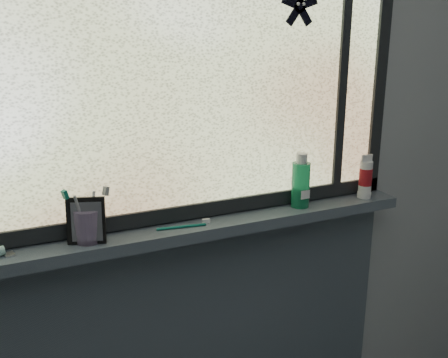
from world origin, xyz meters
TOP-DOWN VIEW (x-y plane):
  - wall_back at (0.00, 1.30)m, footprint 3.00×0.01m
  - windowsill at (0.00, 1.23)m, footprint 1.62×0.14m
  - sill_apron at (0.00, 1.29)m, footprint 1.62×0.02m
  - window_pane at (0.00, 1.28)m, footprint 1.50×0.01m
  - frame_bottom at (0.00, 1.28)m, footprint 1.60×0.03m
  - frame_right at (0.78, 1.28)m, footprint 0.05×0.03m
  - frame_mullion at (0.60, 1.28)m, footprint 0.03×0.03m
  - starfish_sticker at (0.40, 1.27)m, footprint 0.15×0.02m
  - vanity_mirror at (-0.36, 1.22)m, footprint 0.13×0.09m
  - toothbrush_cup at (-0.36, 1.23)m, footprint 0.10×0.10m
  - toothbrush_lying at (-0.06, 1.21)m, footprint 0.20×0.05m
  - mouthwash_bottle at (0.41, 1.23)m, footprint 0.07×0.07m
  - cream_tube at (0.70, 1.22)m, footprint 0.05×0.05m

SIDE VIEW (x-z plane):
  - sill_apron at x=0.00m, z-range 0.00..0.98m
  - windowsill at x=0.00m, z-range 0.98..1.02m
  - toothbrush_lying at x=-0.06m, z-range 1.02..1.03m
  - frame_bottom at x=0.00m, z-range 1.02..1.07m
  - toothbrush_cup at x=-0.36m, z-range 1.02..1.12m
  - vanity_mirror at x=-0.36m, z-range 1.02..1.16m
  - cream_tube at x=0.70m, z-range 1.05..1.17m
  - mouthwash_bottle at x=0.41m, z-range 1.04..1.20m
  - wall_back at x=0.00m, z-range 0.00..2.50m
  - frame_right at x=0.78m, z-range 0.98..2.08m
  - window_pane at x=0.00m, z-range 1.03..2.03m
  - frame_mullion at x=0.60m, z-range 1.03..2.03m
  - starfish_sticker at x=0.40m, z-range 1.65..1.79m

